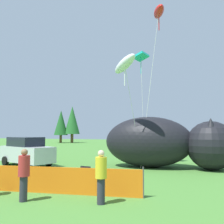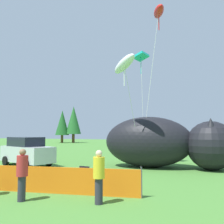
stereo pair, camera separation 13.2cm
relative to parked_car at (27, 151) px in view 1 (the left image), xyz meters
name	(u,v)px [view 1 (the left image)]	position (x,y,z in m)	size (l,w,h in m)	color
ground_plane	(59,179)	(4.67, -3.39, -0.97)	(120.00, 120.00, 0.00)	#477F33
parked_car	(27,151)	(0.00, 0.00, 0.00)	(4.63, 3.06, 1.96)	#B7BCC1
folding_chair	(87,175)	(6.78, -4.57, -0.47)	(0.60, 0.60, 0.87)	black
inflatable_cat	(164,144)	(9.12, 2.09, 0.57)	(8.32, 3.42, 3.33)	black
safety_fence	(42,180)	(5.63, -6.16, -0.47)	(7.69, 1.14, 1.09)	orange
spectator_in_black_shirt	(24,173)	(5.73, -7.37, -0.01)	(0.38, 0.38, 1.75)	#2D2D38
spectator_in_green_shirt	(101,174)	(8.31, -6.79, -0.02)	(0.38, 0.38, 1.73)	#2D2D38
kite_red_lizard	(159,12)	(8.92, 2.14, 9.52)	(1.93, 2.78, 11.13)	silver
kite_teal_diamond	(141,59)	(7.43, 3.11, 6.71)	(1.20, 1.18, 8.08)	silver
kite_white_ghost	(125,64)	(7.29, -0.62, 5.32)	(2.11, 3.39, 6.93)	silver
horizon_tree_east	(61,123)	(-16.46, 31.65, 3.25)	(2.88, 2.88, 6.86)	brown
horizon_tree_mid	(72,120)	(-14.40, 32.79, 3.81)	(3.26, 3.26, 7.79)	brown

